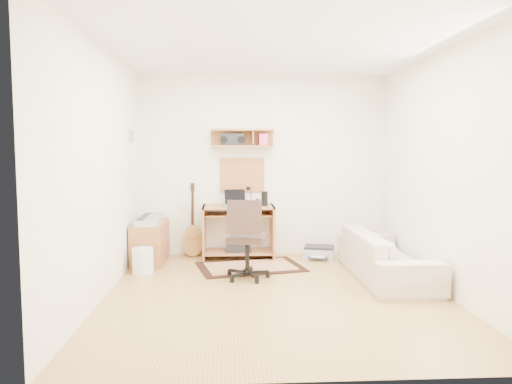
{
  "coord_description": "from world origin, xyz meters",
  "views": [
    {
      "loc": [
        -0.49,
        -5.05,
        1.53
      ],
      "look_at": [
        -0.15,
        1.05,
        1.0
      ],
      "focal_mm": 33.9,
      "sensor_mm": 36.0,
      "label": 1
    }
  ],
  "objects": [
    {
      "name": "floor",
      "position": [
        0.0,
        0.0,
        -0.01
      ],
      "size": [
        3.6,
        4.0,
        0.01
      ],
      "primitive_type": "cube",
      "color": "tan",
      "rests_on": "ground"
    },
    {
      "name": "guitar",
      "position": [
        -1.02,
        1.86,
        0.53
      ],
      "size": [
        0.31,
        0.22,
        1.06
      ],
      "primitive_type": null,
      "rotation": [
        0.0,
        0.0,
        0.16
      ],
      "color": "#B77E38",
      "rests_on": "floor"
    },
    {
      "name": "task_chair",
      "position": [
        -0.28,
        0.61,
        0.49
      ],
      "size": [
        0.59,
        0.59,
        0.97
      ],
      "primitive_type": null,
      "rotation": [
        0.0,
        0.0,
        -0.21
      ],
      "color": "#372620",
      "rests_on": "floor"
    },
    {
      "name": "desk_lamp",
      "position": [
        -0.18,
        1.87,
        0.88
      ],
      "size": [
        0.09,
        0.09,
        0.26
      ],
      "primitive_type": null,
      "color": "black",
      "rests_on": "desk"
    },
    {
      "name": "back_wall",
      "position": [
        0.0,
        2.0,
        1.3
      ],
      "size": [
        3.6,
        0.01,
        2.6
      ],
      "primitive_type": "cube",
      "color": "white",
      "rests_on": "ground"
    },
    {
      "name": "boombox",
      "position": [
        -0.44,
        1.87,
        1.68
      ],
      "size": [
        0.32,
        0.15,
        0.17
      ],
      "primitive_type": "cube",
      "color": "black",
      "rests_on": "wall_shelf"
    },
    {
      "name": "right_wall",
      "position": [
        1.8,
        0.0,
        1.3
      ],
      "size": [
        0.01,
        4.0,
        2.6
      ],
      "primitive_type": "cube",
      "color": "white",
      "rests_on": "ground"
    },
    {
      "name": "wall_shelf",
      "position": [
        -0.3,
        1.88,
        1.7
      ],
      "size": [
        0.9,
        0.25,
        0.26
      ],
      "primitive_type": "cube",
      "color": "#AF6E3E",
      "rests_on": "back_wall"
    },
    {
      "name": "music_keyboard",
      "position": [
        -1.58,
        1.55,
        0.59
      ],
      "size": [
        0.27,
        0.87,
        0.08
      ],
      "primitive_type": "cube",
      "color": "#B2B5BA",
      "rests_on": "cabinet"
    },
    {
      "name": "desk",
      "position": [
        -0.36,
        1.73,
        0.38
      ],
      "size": [
        1.0,
        0.55,
        0.75
      ],
      "primitive_type": null,
      "color": "#AF6E3E",
      "rests_on": "floor"
    },
    {
      "name": "cork_board",
      "position": [
        -0.3,
        1.98,
        1.17
      ],
      "size": [
        0.64,
        0.03,
        0.49
      ],
      "primitive_type": "cube",
      "color": "tan",
      "rests_on": "back_wall"
    },
    {
      "name": "ceiling",
      "position": [
        0.0,
        0.0,
        2.6
      ],
      "size": [
        3.6,
        4.0,
        0.01
      ],
      "primitive_type": "cube",
      "color": "white",
      "rests_on": "ground"
    },
    {
      "name": "laptop",
      "position": [
        -0.39,
        1.71,
        0.86
      ],
      "size": [
        0.36,
        0.36,
        0.23
      ],
      "primitive_type": null,
      "rotation": [
        0.0,
        0.0,
        0.23
      ],
      "color": "silver",
      "rests_on": "desk"
    },
    {
      "name": "wall_photo",
      "position": [
        -1.79,
        1.5,
        1.72
      ],
      "size": [
        0.02,
        0.2,
        0.15
      ],
      "primitive_type": "cube",
      "color": "#4C8CBF",
      "rests_on": "left_wall"
    },
    {
      "name": "waste_basket",
      "position": [
        -1.57,
        0.93,
        0.16
      ],
      "size": [
        0.29,
        0.29,
        0.32
      ],
      "primitive_type": "cylinder",
      "rotation": [
        0.0,
        0.0,
        -0.11
      ],
      "color": "white",
      "rests_on": "floor"
    },
    {
      "name": "speaker",
      "position": [
        0.0,
        1.68,
        0.85
      ],
      "size": [
        0.09,
        0.09,
        0.2
      ],
      "primitive_type": "cylinder",
      "color": "black",
      "rests_on": "desk"
    },
    {
      "name": "sofa",
      "position": [
        1.38,
        0.55,
        0.37
      ],
      "size": [
        0.55,
        1.89,
        0.74
      ],
      "primitive_type": "imported",
      "rotation": [
        0.0,
        0.0,
        1.57
      ],
      "color": "beige",
      "rests_on": "floor"
    },
    {
      "name": "rug",
      "position": [
        -0.22,
        1.16,
        0.01
      ],
      "size": [
        1.49,
        1.15,
        0.02
      ],
      "primitive_type": "cube",
      "rotation": [
        0.0,
        0.0,
        0.22
      ],
      "color": "beige",
      "rests_on": "floor"
    },
    {
      "name": "left_wall",
      "position": [
        -1.8,
        0.0,
        1.3
      ],
      "size": [
        0.01,
        4.0,
        2.6
      ],
      "primitive_type": "cube",
      "color": "white",
      "rests_on": "ground"
    },
    {
      "name": "printer",
      "position": [
        0.79,
        1.66,
        0.09
      ],
      "size": [
        0.5,
        0.43,
        0.16
      ],
      "primitive_type": "cube",
      "rotation": [
        0.0,
        0.0,
        -0.27
      ],
      "color": "#A5A8AA",
      "rests_on": "floor"
    },
    {
      "name": "pencil_cup",
      "position": [
        -0.08,
        1.83,
        0.79
      ],
      "size": [
        0.06,
        0.06,
        0.09
      ],
      "primitive_type": "cylinder",
      "color": "navy",
      "rests_on": "desk"
    },
    {
      "name": "cabinet",
      "position": [
        -1.58,
        1.55,
        0.28
      ],
      "size": [
        0.4,
        0.9,
        0.55
      ],
      "primitive_type": "cube",
      "color": "#AF6E3E",
      "rests_on": "floor"
    }
  ]
}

